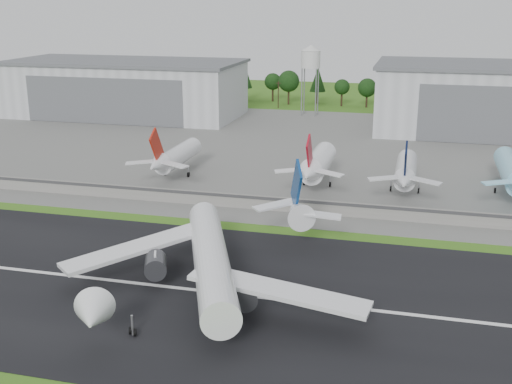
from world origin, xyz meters
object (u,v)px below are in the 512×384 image
(main_airliner, at_px, (209,266))
(parked_jet_red_a, at_px, (174,157))
(parked_jet_red_b, at_px, (317,164))
(parked_jet_navy, at_px, (406,171))

(main_airliner, bearing_deg, parked_jet_red_a, -85.99)
(main_airliner, relative_size, parked_jet_red_a, 1.83)
(parked_jet_red_b, distance_m, parked_jet_navy, 22.67)
(parked_jet_navy, bearing_deg, parked_jet_red_b, 179.84)
(main_airliner, height_order, parked_jet_red_b, main_airliner)
(parked_jet_red_a, relative_size, parked_jet_red_b, 1.00)
(parked_jet_red_b, bearing_deg, main_airliner, -96.05)
(parked_jet_red_a, relative_size, parked_jet_navy, 1.00)
(main_airliner, height_order, parked_jet_navy, main_airliner)
(main_airliner, bearing_deg, parked_jet_red_b, -117.94)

